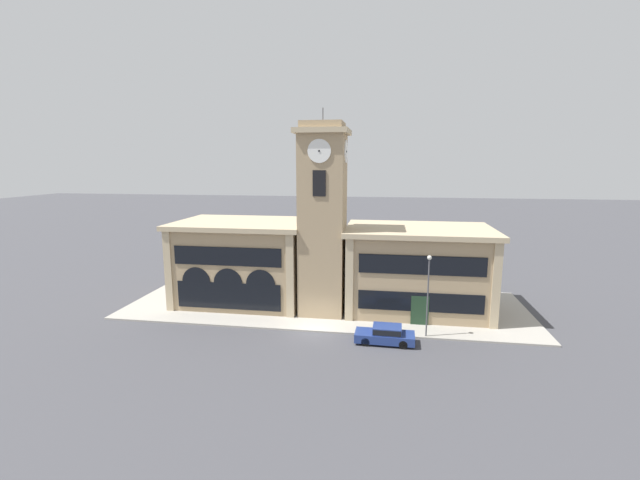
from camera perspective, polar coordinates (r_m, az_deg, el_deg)
name	(u,v)px	position (r m, az deg, el deg)	size (l,w,h in m)	color
ground_plane	(314,332)	(36.48, -0.81, -12.21)	(300.00, 300.00, 0.00)	#424247
sidewalk_kerb	(326,305)	(42.82, 0.77, -8.66)	(38.49, 13.76, 0.15)	#A39E93
clock_tower	(323,220)	(38.86, 0.37, 2.62)	(4.70, 4.70, 18.67)	tan
town_hall_left_wing	(244,261)	(44.03, -10.14, -2.80)	(13.05, 9.61, 8.23)	tan
town_hall_right_wing	(417,269)	(41.82, 12.87, -3.76)	(13.65, 9.61, 7.98)	tan
parked_car_near	(386,334)	(34.57, 8.74, -12.30)	(4.66, 1.98, 1.43)	navy
street_lamp	(428,285)	(35.02, 14.24, -5.82)	(0.36, 0.36, 6.66)	#4C4C51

